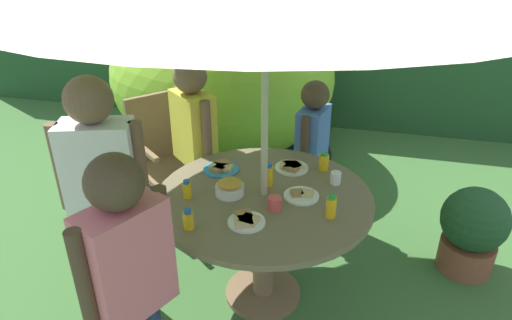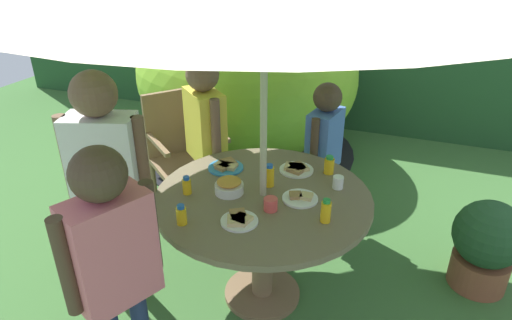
# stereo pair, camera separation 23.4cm
# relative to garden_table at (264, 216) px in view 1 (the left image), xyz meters

# --- Properties ---
(ground_plane) EXTENTS (10.00, 10.00, 0.02)m
(ground_plane) POSITION_rel_garden_table_xyz_m (0.00, 0.00, -0.58)
(ground_plane) COLOR #3D6B33
(hedge_backdrop) EXTENTS (9.00, 0.70, 1.75)m
(hedge_backdrop) POSITION_rel_garden_table_xyz_m (0.00, 3.14, 0.30)
(hedge_backdrop) COLOR #234C28
(hedge_backdrop) RESTS_ON ground_plane
(garden_table) EXTENTS (1.18, 1.18, 0.71)m
(garden_table) POSITION_rel_garden_table_xyz_m (0.00, 0.00, 0.00)
(garden_table) COLOR brown
(garden_table) RESTS_ON ground_plane
(wooden_chair) EXTENTS (0.66, 0.67, 0.94)m
(wooden_chair) POSITION_rel_garden_table_xyz_m (-0.91, 0.74, -0.04)
(wooden_chair) COLOR brown
(wooden_chair) RESTS_ON ground_plane
(dome_tent) EXTENTS (2.70, 2.70, 1.57)m
(dome_tent) POSITION_rel_garden_table_xyz_m (-0.85, 1.91, 0.21)
(dome_tent) COLOR #8CC633
(dome_tent) RESTS_ON ground_plane
(potted_plant) EXTENTS (0.41, 0.41, 0.59)m
(potted_plant) POSITION_rel_garden_table_xyz_m (1.23, 0.56, -0.26)
(potted_plant) COLOR brown
(potted_plant) RESTS_ON ground_plane
(child_in_blue_shirt) EXTENTS (0.21, 0.38, 1.12)m
(child_in_blue_shirt) POSITION_rel_garden_table_xyz_m (0.16, 0.81, 0.15)
(child_in_blue_shirt) COLOR navy
(child_in_blue_shirt) RESTS_ON ground_plane
(child_in_yellow_shirt) EXTENTS (0.37, 0.36, 1.28)m
(child_in_yellow_shirt) POSITION_rel_garden_table_xyz_m (-0.61, 0.55, 0.25)
(child_in_yellow_shirt) COLOR navy
(child_in_yellow_shirt) RESTS_ON ground_plane
(child_in_white_shirt) EXTENTS (0.45, 0.30, 1.39)m
(child_in_white_shirt) POSITION_rel_garden_table_xyz_m (-0.80, -0.26, 0.32)
(child_in_white_shirt) COLOR brown
(child_in_white_shirt) RESTS_ON ground_plane
(child_in_pink_shirt) EXTENTS (0.31, 0.40, 1.28)m
(child_in_pink_shirt) POSITION_rel_garden_table_xyz_m (-0.37, -0.79, 0.25)
(child_in_pink_shirt) COLOR navy
(child_in_pink_shirt) RESTS_ON ground_plane
(snack_bowl) EXTENTS (0.16, 0.16, 0.09)m
(snack_bowl) POSITION_rel_garden_table_xyz_m (-0.18, -0.05, 0.19)
(snack_bowl) COLOR white
(snack_bowl) RESTS_ON garden_table
(plate_back_edge) EXTENTS (0.20, 0.20, 0.03)m
(plate_back_edge) POSITION_rel_garden_table_xyz_m (0.09, 0.32, 0.16)
(plate_back_edge) COLOR white
(plate_back_edge) RESTS_ON garden_table
(plate_center_back) EXTENTS (0.21, 0.21, 0.03)m
(plate_center_back) POSITION_rel_garden_table_xyz_m (-0.31, 0.21, 0.16)
(plate_center_back) COLOR #338CD8
(plate_center_back) RESTS_ON garden_table
(plate_near_left) EXTENTS (0.18, 0.18, 0.03)m
(plate_near_left) POSITION_rel_garden_table_xyz_m (-0.02, -0.28, 0.16)
(plate_near_left) COLOR white
(plate_near_left) RESTS_ON garden_table
(plate_near_right) EXTENTS (0.19, 0.19, 0.03)m
(plate_near_right) POSITION_rel_garden_table_xyz_m (0.20, 0.02, 0.16)
(plate_near_right) COLOR white
(plate_near_right) RESTS_ON garden_table
(juice_bottle_far_left) EXTENTS (0.05, 0.05, 0.10)m
(juice_bottle_far_left) POSITION_rel_garden_table_xyz_m (-0.39, -0.13, 0.19)
(juice_bottle_far_left) COLOR yellow
(juice_bottle_far_left) RESTS_ON garden_table
(juice_bottle_far_right) EXTENTS (0.05, 0.05, 0.12)m
(juice_bottle_far_right) POSITION_rel_garden_table_xyz_m (0.37, -0.13, 0.20)
(juice_bottle_far_right) COLOR yellow
(juice_bottle_far_right) RESTS_ON garden_table
(juice_bottle_center_front) EXTENTS (0.05, 0.05, 0.13)m
(juice_bottle_center_front) POSITION_rel_garden_table_xyz_m (-0.00, 0.10, 0.21)
(juice_bottle_center_front) COLOR yellow
(juice_bottle_center_front) RESTS_ON garden_table
(juice_bottle_mid_left) EXTENTS (0.06, 0.06, 0.11)m
(juice_bottle_mid_left) POSITION_rel_garden_table_xyz_m (0.28, 0.36, 0.20)
(juice_bottle_mid_left) COLOR yellow
(juice_bottle_mid_left) RESTS_ON garden_table
(juice_bottle_mid_right) EXTENTS (0.05, 0.05, 0.11)m
(juice_bottle_mid_right) POSITION_rel_garden_table_xyz_m (-0.28, -0.39, 0.19)
(juice_bottle_mid_right) COLOR yellow
(juice_bottle_mid_right) RESTS_ON garden_table
(cup_near) EXTENTS (0.07, 0.07, 0.07)m
(cup_near) POSITION_rel_garden_table_xyz_m (0.09, -0.13, 0.18)
(cup_near) COLOR #E04C47
(cup_near) RESTS_ON garden_table
(cup_far) EXTENTS (0.06, 0.06, 0.07)m
(cup_far) POSITION_rel_garden_table_xyz_m (0.36, 0.21, 0.18)
(cup_far) COLOR white
(cup_far) RESTS_ON garden_table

